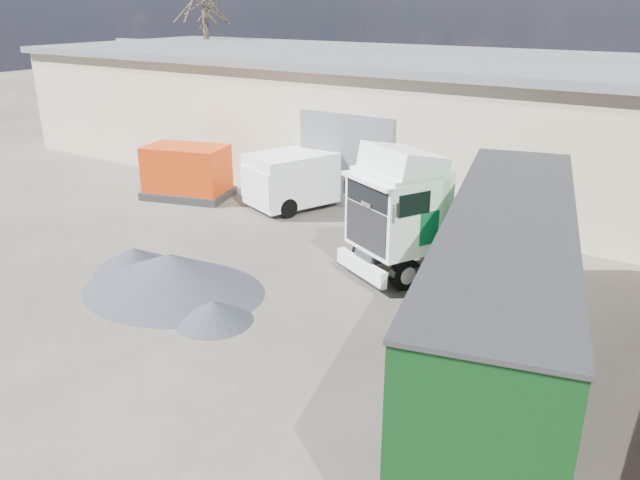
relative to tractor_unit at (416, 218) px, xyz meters
The scene contains 7 objects.
ground 6.76m from the tractor_unit, 115.39° to the right, with size 120.00×120.00×0.00m, color #2A2722.
warehouse 13.42m from the tractor_unit, 131.21° to the left, with size 30.60×12.60×5.42m.
tractor_unit is the anchor object (origin of this frame).
box_trailer 5.66m from the tractor_unit, 46.92° to the right, with size 4.93×11.28×3.67m.
panel_van 7.25m from the tractor_unit, 149.57° to the left, with size 3.85×5.58×2.12m.
orange_skip 10.98m from the tractor_unit, behind, with size 3.82×2.96×2.10m.
gravel_heap 7.09m from the tractor_unit, 135.50° to the right, with size 6.80×6.15×1.09m.
Camera 1 is at (9.80, -9.77, 7.44)m, focal length 35.00 mm.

